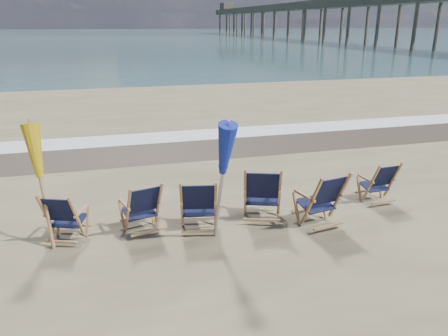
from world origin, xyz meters
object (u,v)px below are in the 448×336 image
Objects in this scene: beach_chair_1 at (159,206)px; fishing_pier at (318,16)px; beach_chair_4 at (340,198)px; beach_chair_5 at (393,182)px; beach_chair_2 at (215,206)px; beach_chair_0 at (77,219)px; umbrella_yellow at (38,157)px; umbrella_blue at (220,148)px; beach_chair_3 at (280,195)px.

beach_chair_1 is 0.01× the size of fishing_pier.
beach_chair_5 is at bearing -167.76° from beach_chair_4.
beach_chair_4 is (2.19, -0.29, 0.02)m from beach_chair_2.
beach_chair_0 is 0.46× the size of umbrella_yellow.
beach_chair_0 is 4.49m from beach_chair_4.
umbrella_blue is at bearing -172.86° from beach_chair_0.
beach_chair_4 is at bearing -7.40° from umbrella_yellow.
fishing_pier reaches higher than beach_chair_2.
umbrella_blue is at bearing 126.24° from beach_chair_1.
beach_chair_0 is at bearing 165.30° from umbrella_blue.
umbrella_yellow is at bearing -3.74° from beach_chair_5.
beach_chair_2 is at bearing 87.50° from umbrella_blue.
beach_chair_1 is at bearing 12.95° from beach_chair_3.
fishing_pier is (40.64, 72.42, 4.19)m from beach_chair_0.
fishing_pier is (37.17, 72.53, 4.10)m from beach_chair_3.
beach_chair_2 is 82.23m from fishing_pier.
beach_chair_3 is at bearing -31.14° from beach_chair_4.
beach_chair_4 is 81.49m from fishing_pier.
fishing_pier is at bearing -119.54° from beach_chair_5.
beach_chair_5 is (6.03, 0.18, -0.01)m from beach_chair_0.
umbrella_yellow is 2.83m from umbrella_blue.
beach_chair_4 is at bearing -176.00° from beach_chair_2.
beach_chair_1 is 2.14m from beach_chair_3.
beach_chair_2 is 2.21m from beach_chair_4.
beach_chair_3 is (2.12, -0.26, 0.06)m from beach_chair_1.
umbrella_yellow is 0.93× the size of umbrella_blue.
beach_chair_2 is 0.01× the size of fishing_pier.
beach_chair_3 reaches higher than beach_chair_2.
beach_chair_0 is 1.01× the size of beach_chair_5.
beach_chair_3 is 1.06m from beach_chair_4.
beach_chair_1 is 0.48× the size of umbrella_yellow.
beach_chair_3 is 4.06m from umbrella_yellow.
fishing_pier reaches higher than umbrella_blue.
beach_chair_3 is 0.01× the size of fishing_pier.
fishing_pier is (41.11, 72.26, 3.15)m from umbrella_yellow.
umbrella_blue is (0.91, -0.73, 1.17)m from beach_chair_1.
umbrella_yellow is 0.01× the size of fishing_pier.
beach_chair_5 is 0.45× the size of umbrella_yellow.
beach_chair_2 is 0.95× the size of beach_chair_4.
beach_chair_1 is at bearing 140.96° from umbrella_blue.
beach_chair_1 is 1.07× the size of beach_chair_5.
beach_chair_4 is 0.54× the size of umbrella_yellow.
beach_chair_2 is at bearing -7.25° from umbrella_yellow.
beach_chair_0 is 2.28m from beach_chair_2.
umbrella_yellow is at bearing -18.10° from beach_chair_4.
beach_chair_2 is 1.13× the size of beach_chair_5.
fishing_pier is at bearing -127.10° from beach_chair_4.
beach_chair_4 is 1.19× the size of beach_chair_5.
beach_chair_4 is at bearing 2.84° from umbrella_blue.
beach_chair_3 is 1.21× the size of beach_chair_5.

